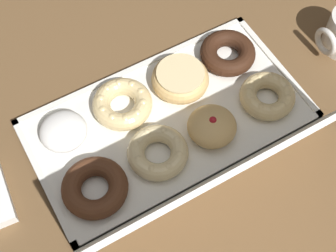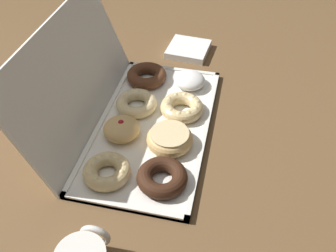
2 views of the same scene
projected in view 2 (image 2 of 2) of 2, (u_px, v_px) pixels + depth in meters
name	position (u px, v px, depth m)	size (l,w,h in m)	color
ground_plane	(153.00, 128.00, 0.96)	(3.00, 3.00, 0.00)	brown
donut_box	(153.00, 126.00, 0.95)	(0.53, 0.28, 0.01)	white
box_lid_open	(75.00, 76.00, 0.89)	(0.53, 0.29, 0.01)	white
chocolate_cake_ring_donut_0	(162.00, 177.00, 0.80)	(0.11, 0.11, 0.03)	#381E11
glazed_ring_donut_1	(170.00, 139.00, 0.88)	(0.11, 0.11, 0.04)	#E5B770
cruller_donut_2	(182.00, 107.00, 0.97)	(0.12, 0.12, 0.04)	#EACC8C
powdered_filled_donut_3	(190.00, 80.00, 1.06)	(0.09, 0.09, 0.04)	white
cruller_donut_4	(107.00, 171.00, 0.81)	(0.11, 0.11, 0.03)	#EACC8C
jelly_filled_donut_5	(122.00, 129.00, 0.90)	(0.09, 0.09, 0.05)	#E5B770
cruller_donut_6	(137.00, 103.00, 0.99)	(0.11, 0.11, 0.03)	beige
chocolate_cake_ring_donut_7	(147.00, 76.00, 1.08)	(0.12, 0.12, 0.04)	#59331E
napkin_stack	(188.00, 49.00, 1.22)	(0.13, 0.13, 0.02)	white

